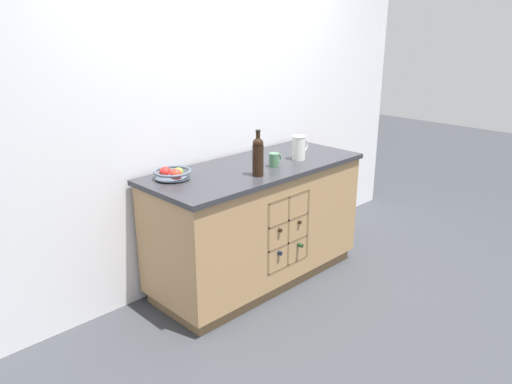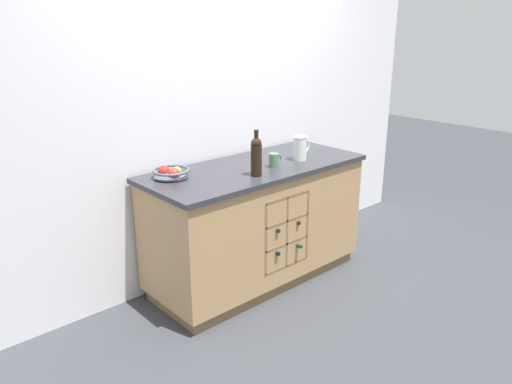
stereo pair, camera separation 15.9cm
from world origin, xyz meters
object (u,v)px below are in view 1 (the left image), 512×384
Objects in this scene: fruit_bowl at (173,173)px; standing_wine_bottle at (258,155)px; ceramic_mug at (274,160)px; white_pitcher at (299,147)px.

standing_wine_bottle is at bearing -36.43° from fruit_bowl.
standing_wine_bottle is at bearing -162.24° from ceramic_mug.
standing_wine_bottle is at bearing -171.40° from white_pitcher.
white_pitcher is 1.63× the size of ceramic_mug.
white_pitcher is at bearing 8.60° from standing_wine_bottle.
ceramic_mug reaches higher than fruit_bowl.
white_pitcher reaches higher than fruit_bowl.
white_pitcher is at bearing -14.99° from fruit_bowl.
fruit_bowl is 0.79× the size of standing_wine_bottle.
standing_wine_bottle is (-0.51, -0.08, 0.04)m from white_pitcher.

